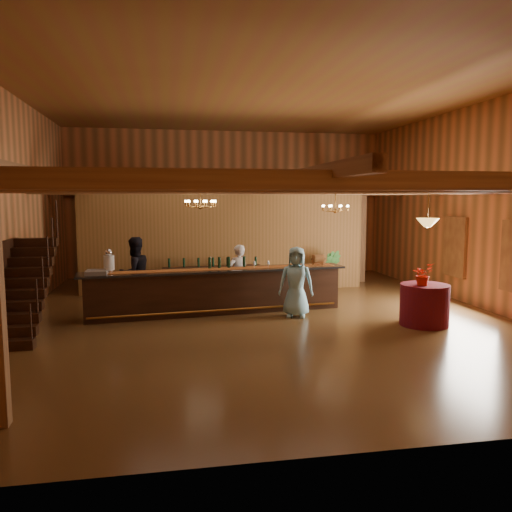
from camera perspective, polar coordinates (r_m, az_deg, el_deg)
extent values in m
plane|color=brown|center=(12.77, 0.63, -6.77)|extent=(14.00, 14.00, 0.00)
plane|color=brown|center=(12.68, 0.67, 18.19)|extent=(14.00, 14.00, 0.00)
cube|color=#C1703F|center=(19.34, -3.27, 5.98)|extent=(12.00, 0.10, 5.50)
cube|color=#C1703F|center=(5.70, 14.02, 4.42)|extent=(12.00, 0.10, 5.50)
cube|color=#C1703F|center=(12.74, -27.02, 4.98)|extent=(0.10, 14.00, 5.50)
cube|color=#C1703F|center=(14.78, 24.26, 5.24)|extent=(0.10, 14.00, 5.50)
cube|color=#A16E3C|center=(7.10, 9.12, 8.55)|extent=(11.90, 0.20, 0.28)
cube|color=#A16E3C|center=(9.50, 4.09, 8.09)|extent=(11.90, 0.20, 0.28)
cube|color=#A16E3C|center=(11.93, 1.11, 7.80)|extent=(11.90, 0.20, 0.28)
cube|color=#A16E3C|center=(14.39, -0.86, 7.59)|extent=(11.90, 0.20, 0.28)
cube|color=#A16E3C|center=(16.86, -2.25, 7.43)|extent=(11.90, 0.20, 0.28)
cube|color=#A16E3C|center=(19.14, -3.21, 7.33)|extent=(11.90, 0.20, 0.28)
cube|color=#A16E3C|center=(12.40, -20.45, 7.99)|extent=(0.18, 13.90, 0.22)
cube|color=#A16E3C|center=(12.43, 0.65, 8.39)|extent=(0.18, 13.90, 0.22)
cube|color=#A16E3C|center=(13.99, 19.25, 7.83)|extent=(0.18, 13.90, 0.22)
cube|color=#A16E3C|center=(16.89, -17.53, 1.70)|extent=(0.20, 0.20, 3.20)
cube|color=#A16E3C|center=(18.09, 12.04, 2.17)|extent=(0.20, 0.20, 3.20)
cube|color=brown|center=(15.87, -3.51, 1.52)|extent=(9.00, 0.18, 3.10)
cube|color=white|center=(15.65, 21.84, 0.98)|extent=(0.12, 1.05, 1.75)
cube|color=black|center=(11.04, -26.54, -9.07)|extent=(1.00, 0.28, 0.20)
cube|color=black|center=(11.25, -26.19, -7.71)|extent=(1.00, 0.28, 0.20)
cube|color=black|center=(11.47, -25.86, -6.41)|extent=(1.00, 0.28, 0.20)
cube|color=black|center=(11.69, -25.54, -5.15)|extent=(1.00, 0.28, 0.20)
cube|color=black|center=(11.92, -25.23, -3.94)|extent=(1.00, 0.28, 0.20)
cube|color=black|center=(12.15, -24.94, -2.78)|extent=(1.00, 0.28, 0.20)
cube|color=black|center=(12.39, -24.66, -1.66)|extent=(1.00, 0.28, 0.20)
cube|color=black|center=(12.64, -24.39, -0.58)|extent=(1.00, 0.28, 0.20)
cube|color=black|center=(12.88, -24.13, 0.45)|extent=(1.00, 0.28, 0.20)
cube|color=black|center=(13.14, -23.88, 1.45)|extent=(1.00, 0.28, 0.20)
cube|color=black|center=(18.17, 0.48, -1.00)|extent=(1.20, 0.60, 1.10)
cube|color=brown|center=(17.87, -9.02, -1.37)|extent=(1.00, 0.60, 1.00)
cube|color=black|center=(12.94, -4.51, -4.14)|extent=(6.56, 1.38, 1.09)
cube|color=black|center=(12.85, -4.54, -1.64)|extent=(6.90, 1.55, 0.05)
cube|color=maroon|center=(12.84, -4.54, -1.49)|extent=(6.43, 1.10, 0.01)
cylinder|color=#A16929|center=(12.60, -4.30, -6.21)|extent=(6.28, 0.71, 0.05)
cylinder|color=silver|center=(12.64, -16.43, -1.72)|extent=(0.18, 0.18, 0.08)
cylinder|color=silver|center=(12.61, -16.46, -0.73)|extent=(0.26, 0.26, 0.36)
sphere|color=silver|center=(12.58, -16.50, 0.40)|extent=(0.18, 0.18, 0.18)
cube|color=gray|center=(12.54, -17.73, -1.78)|extent=(0.50, 0.50, 0.10)
cube|color=brown|center=(13.57, 6.57, -0.47)|extent=(0.06, 0.06, 0.30)
cube|color=brown|center=(13.65, 7.69, -0.44)|extent=(0.06, 0.06, 0.30)
cylinder|color=brown|center=(13.61, 7.13, -0.33)|extent=(0.24, 0.24, 0.24)
cylinder|color=black|center=(12.92, -5.32, -0.81)|extent=(0.07, 0.07, 0.30)
cylinder|color=black|center=(12.97, -4.22, -0.77)|extent=(0.07, 0.07, 0.30)
cylinder|color=black|center=(13.03, -3.14, -0.73)|extent=(0.07, 0.07, 0.30)
cylinder|color=black|center=(13.12, -1.38, -0.67)|extent=(0.07, 0.07, 0.30)
cube|color=black|center=(15.50, -4.91, -2.78)|extent=(3.10, 0.72, 0.86)
cylinder|color=maroon|center=(12.33, 18.69, -5.30)|extent=(1.12, 1.12, 0.97)
cylinder|color=#A16929|center=(13.18, -6.36, 6.61)|extent=(0.02, 0.02, 0.47)
sphere|color=#A16929|center=(13.18, -6.35, 5.58)|extent=(0.12, 0.12, 0.12)
torus|color=#A16929|center=(13.18, -6.36, 6.01)|extent=(0.80, 0.80, 0.04)
cylinder|color=#A16929|center=(14.77, 9.08, 6.28)|extent=(0.02, 0.02, 0.62)
sphere|color=#A16929|center=(14.77, 9.06, 5.08)|extent=(0.12, 0.12, 0.12)
torus|color=#A16929|center=(14.77, 9.06, 5.47)|extent=(0.80, 0.80, 0.04)
cylinder|color=#A16929|center=(12.08, 19.09, 5.53)|extent=(0.02, 0.02, 0.80)
cone|color=#E7AB4C|center=(12.09, 19.02, 3.63)|extent=(0.52, 0.52, 0.20)
imported|color=silver|center=(13.65, -2.04, -2.26)|extent=(0.73, 0.61, 1.70)
imported|color=black|center=(13.58, -13.71, -1.97)|extent=(1.20, 1.15, 1.95)
imported|color=#84BFD3|center=(12.47, 4.61, -2.97)|extent=(0.99, 0.80, 1.76)
imported|color=#2E6628|center=(16.13, 8.36, -1.65)|extent=(0.84, 0.74, 1.32)
imported|color=red|center=(12.03, 18.51, -2.00)|extent=(0.59, 0.55, 0.52)
imported|color=#A16929|center=(12.34, 18.66, -2.30)|extent=(0.18, 0.18, 0.30)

